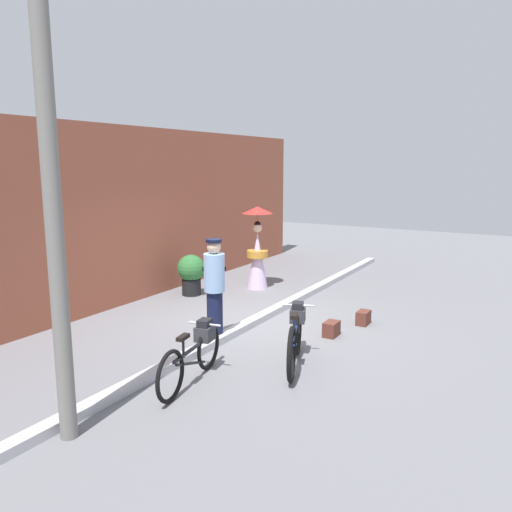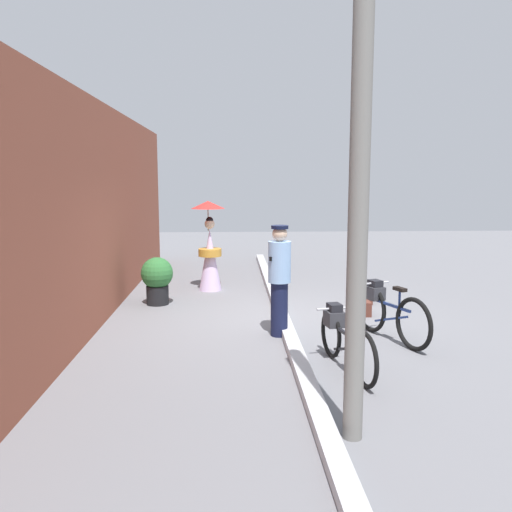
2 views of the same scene
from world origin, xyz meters
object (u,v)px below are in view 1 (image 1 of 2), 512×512
bicycle_far_side (194,352)px  backpack_spare (332,329)px  person_officer (214,287)px  backpack_on_pavement (364,317)px  bicycle_near_officer (295,336)px  potted_plant_by_door (192,272)px  person_with_parasol (257,250)px  utility_pole (53,212)px

bicycle_far_side → backpack_spare: bearing=-19.4°
person_officer → backpack_on_pavement: 2.85m
bicycle_near_officer → potted_plant_by_door: 4.43m
person_with_parasol → backpack_on_pavement: (-1.40, -3.03, -0.78)m
potted_plant_by_door → backpack_spare: size_ratio=2.82×
utility_pole → backpack_spare: bearing=-15.3°
bicycle_far_side → bicycle_near_officer: bearing=-37.6°
backpack_spare → person_with_parasol: bearing=50.5°
potted_plant_by_door → utility_pole: size_ratio=0.19×
person_officer → potted_plant_by_door: size_ratio=1.87×
bicycle_near_officer → person_with_parasol: person_with_parasol is taller
utility_pole → person_with_parasol: bearing=13.1°
potted_plant_by_door → utility_pole: bearing=-155.3°
bicycle_far_side → person_with_parasol: (4.88, 1.85, 0.51)m
backpack_spare → utility_pole: size_ratio=0.07×
person_officer → potted_plant_by_door: 3.05m
bicycle_far_side → backpack_spare: 2.77m
person_officer → backpack_spare: size_ratio=5.27×
utility_pole → person_officer: bearing=6.7°
potted_plant_by_door → backpack_spare: bearing=-105.4°
backpack_on_pavement → utility_pole: 5.94m
bicycle_far_side → potted_plant_by_door: bearing=37.7°
bicycle_near_officer → person_officer: size_ratio=0.99×
backpack_on_pavement → utility_pole: (-5.29, 1.47, 2.27)m
bicycle_near_officer → utility_pole: (-3.00, 1.21, 1.96)m
person_officer → utility_pole: 3.62m
bicycle_far_side → person_with_parasol: size_ratio=0.90×
utility_pole → backpack_on_pavement: bearing=-15.5°
bicycle_far_side → potted_plant_by_door: 4.57m
person_officer → potted_plant_by_door: (2.16, 2.11, -0.39)m
person_with_parasol → backpack_spare: size_ratio=5.95×
bicycle_far_side → person_officer: bearing=25.0°
potted_plant_by_door → utility_pole: utility_pole is taller
person_officer → bicycle_far_side: bearing=-155.0°
bicycle_far_side → potted_plant_by_door: (3.61, 2.79, 0.11)m
potted_plant_by_door → backpack_on_pavement: size_ratio=2.87×
bicycle_far_side → utility_pole: 2.71m
backpack_on_pavement → backpack_spare: bearing=163.4°
bicycle_near_officer → potted_plant_by_door: size_ratio=1.85×
bicycle_far_side → person_officer: (1.45, 0.68, 0.50)m
bicycle_near_officer → bicycle_far_side: bicycle_near_officer is taller
person_officer → bicycle_near_officer: bearing=-99.5°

